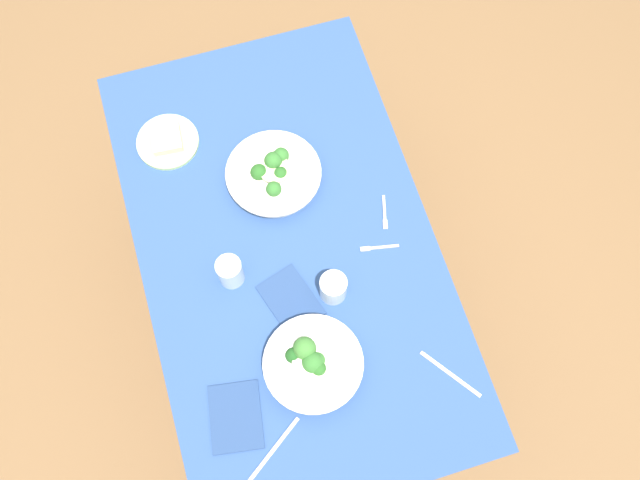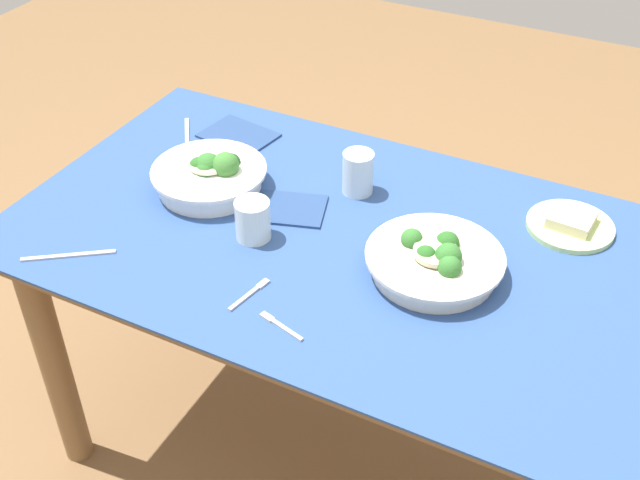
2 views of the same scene
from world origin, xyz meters
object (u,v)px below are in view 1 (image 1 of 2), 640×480
(broccoli_bowl_far, at_px, (313,364))
(fork_by_far_bowl, at_px, (385,214))
(fork_by_near_bowl, at_px, (378,248))
(water_glass_center, at_px, (333,288))
(table_knife_left, at_px, (273,450))
(napkin_folded_lower, at_px, (291,300))
(water_glass_side, at_px, (230,272))
(broccoli_bowl_near, at_px, (274,175))
(napkin_folded_upper, at_px, (236,417))
(bread_side_plate, at_px, (167,141))
(table_knife_right, at_px, (450,374))

(broccoli_bowl_far, distance_m, fork_by_far_bowl, 0.48)
(fork_by_far_bowl, distance_m, fork_by_near_bowl, 0.11)
(water_glass_center, relative_size, table_knife_left, 0.43)
(table_knife_left, bearing_deg, napkin_folded_lower, 32.34)
(fork_by_near_bowl, bearing_deg, fork_by_far_bowl, -108.37)
(water_glass_side, height_order, table_knife_left, water_glass_side)
(broccoli_bowl_near, height_order, fork_by_near_bowl, broccoli_bowl_near)
(broccoli_bowl_near, xyz_separation_m, table_knife_left, (-0.73, 0.21, -0.03))
(fork_by_near_bowl, relative_size, napkin_folded_upper, 0.63)
(table_knife_left, bearing_deg, water_glass_side, 53.01)
(water_glass_center, distance_m, napkin_folded_lower, 0.12)
(bread_side_plate, height_order, water_glass_center, water_glass_center)
(table_knife_left, xyz_separation_m, napkin_folded_upper, (0.11, 0.07, 0.00))
(bread_side_plate, relative_size, fork_by_far_bowl, 1.80)
(water_glass_center, xyz_separation_m, water_glass_side, (0.12, 0.25, 0.01))
(water_glass_center, bearing_deg, water_glass_side, 64.11)
(broccoli_bowl_far, bearing_deg, napkin_folded_lower, 1.48)
(water_glass_center, bearing_deg, napkin_folded_lower, 83.90)
(water_glass_center, bearing_deg, bread_side_plate, 29.42)
(bread_side_plate, height_order, fork_by_near_bowl, bread_side_plate)
(fork_by_far_bowl, xyz_separation_m, napkin_folded_lower, (-0.17, 0.33, 0.00))
(table_knife_right, bearing_deg, napkin_folded_upper, -131.07)
(broccoli_bowl_near, relative_size, napkin_folded_upper, 1.58)
(broccoli_bowl_far, distance_m, broccoli_bowl_near, 0.56)
(fork_by_near_bowl, xyz_separation_m, napkin_folded_lower, (-0.08, 0.28, 0.00))
(water_glass_side, bearing_deg, broccoli_bowl_far, -154.87)
(fork_by_near_bowl, bearing_deg, table_knife_right, 111.03)
(fork_by_far_bowl, height_order, napkin_folded_lower, napkin_folded_lower)
(bread_side_plate, bearing_deg, broccoli_bowl_far, -164.03)
(napkin_folded_upper, bearing_deg, broccoli_bowl_near, -23.96)
(broccoli_bowl_far, relative_size, napkin_folded_lower, 1.52)
(water_glass_center, relative_size, fork_by_near_bowl, 0.80)
(napkin_folded_upper, height_order, napkin_folded_lower, same)
(fork_by_near_bowl, bearing_deg, napkin_folded_upper, 44.83)
(water_glass_center, bearing_deg, broccoli_bowl_near, 9.15)
(broccoli_bowl_far, height_order, napkin_folded_upper, broccoli_bowl_far)
(water_glass_side, xyz_separation_m, fork_by_near_bowl, (-0.04, -0.41, -0.05))
(fork_by_far_bowl, relative_size, table_knife_left, 0.51)
(bread_side_plate, xyz_separation_m, napkin_folded_upper, (-0.83, 0.01, -0.01))
(table_knife_right, bearing_deg, fork_by_near_bowl, 154.78)
(water_glass_side, height_order, fork_by_near_bowl, water_glass_side)
(water_glass_center, xyz_separation_m, table_knife_left, (-0.35, 0.27, -0.04))
(broccoli_bowl_near, distance_m, table_knife_left, 0.76)
(broccoli_bowl_far, xyz_separation_m, broccoli_bowl_near, (0.56, -0.05, -0.01))
(broccoli_bowl_far, distance_m, table_knife_right, 0.36)
(broccoli_bowl_near, distance_m, fork_by_far_bowl, 0.34)
(table_knife_right, height_order, napkin_folded_lower, napkin_folded_lower)
(table_knife_left, relative_size, table_knife_right, 1.07)
(broccoli_bowl_far, relative_size, fork_by_far_bowl, 2.54)
(bread_side_plate, bearing_deg, fork_by_far_bowl, -126.90)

